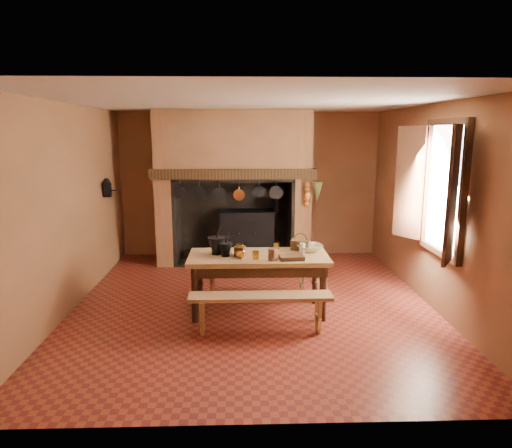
{
  "coord_description": "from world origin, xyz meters",
  "views": [
    {
      "loc": [
        -0.16,
        -6.17,
        2.41
      ],
      "look_at": [
        0.05,
        0.3,
        1.1
      ],
      "focal_mm": 32.0,
      "sensor_mm": 36.0,
      "label": 1
    }
  ],
  "objects_px": {
    "iron_range": "(248,234)",
    "wicker_basket": "(300,244)",
    "bench_front": "(260,304)",
    "coffee_grinder": "(240,250)",
    "work_table": "(258,264)",
    "mixing_bowl": "(310,248)"
  },
  "relations": [
    {
      "from": "work_table",
      "to": "iron_range",
      "type": "bearing_deg",
      "value": 92.19
    },
    {
      "from": "bench_front",
      "to": "mixing_bowl",
      "type": "height_order",
      "value": "mixing_bowl"
    },
    {
      "from": "mixing_bowl",
      "to": "work_table",
      "type": "bearing_deg",
      "value": -164.57
    },
    {
      "from": "bench_front",
      "to": "coffee_grinder",
      "type": "distance_m",
      "value": 0.84
    },
    {
      "from": "work_table",
      "to": "mixing_bowl",
      "type": "bearing_deg",
      "value": 15.43
    },
    {
      "from": "wicker_basket",
      "to": "mixing_bowl",
      "type": "bearing_deg",
      "value": -15.75
    },
    {
      "from": "coffee_grinder",
      "to": "iron_range",
      "type": "bearing_deg",
      "value": 104.76
    },
    {
      "from": "bench_front",
      "to": "coffee_grinder",
      "type": "relative_size",
      "value": 8.66
    },
    {
      "from": "work_table",
      "to": "coffee_grinder",
      "type": "height_order",
      "value": "coffee_grinder"
    },
    {
      "from": "bench_front",
      "to": "coffee_grinder",
      "type": "height_order",
      "value": "coffee_grinder"
    },
    {
      "from": "coffee_grinder",
      "to": "mixing_bowl",
      "type": "relative_size",
      "value": 0.57
    },
    {
      "from": "bench_front",
      "to": "wicker_basket",
      "type": "relative_size",
      "value": 5.98
    },
    {
      "from": "work_table",
      "to": "coffee_grinder",
      "type": "relative_size",
      "value": 9.27
    },
    {
      "from": "mixing_bowl",
      "to": "wicker_basket",
      "type": "distance_m",
      "value": 0.14
    },
    {
      "from": "iron_range",
      "to": "coffee_grinder",
      "type": "xyz_separation_m",
      "value": [
        -0.14,
        -2.79,
        0.4
      ]
    },
    {
      "from": "iron_range",
      "to": "wicker_basket",
      "type": "height_order",
      "value": "iron_range"
    },
    {
      "from": "iron_range",
      "to": "bench_front",
      "type": "relative_size",
      "value": 0.92
    },
    {
      "from": "work_table",
      "to": "wicker_basket",
      "type": "bearing_deg",
      "value": 24.48
    },
    {
      "from": "mixing_bowl",
      "to": "coffee_grinder",
      "type": "bearing_deg",
      "value": -166.41
    },
    {
      "from": "coffee_grinder",
      "to": "mixing_bowl",
      "type": "xyz_separation_m",
      "value": [
        0.96,
        0.23,
        -0.03
      ]
    },
    {
      "from": "bench_front",
      "to": "coffee_grinder",
      "type": "xyz_separation_m",
      "value": [
        -0.25,
        0.62,
        0.51
      ]
    },
    {
      "from": "coffee_grinder",
      "to": "work_table",
      "type": "bearing_deg",
      "value": 25.73
    }
  ]
}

